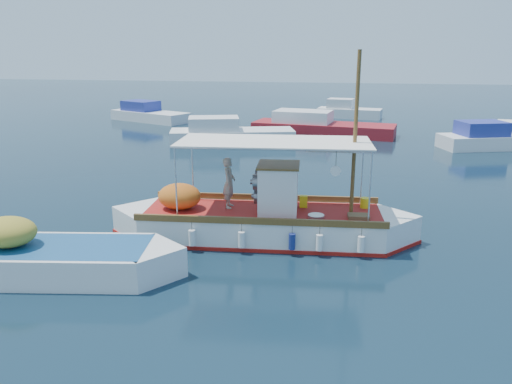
# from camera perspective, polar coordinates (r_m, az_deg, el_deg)

# --- Properties ---
(ground) EXTENTS (160.00, 160.00, 0.00)m
(ground) POSITION_cam_1_polar(r_m,az_deg,el_deg) (14.88, 2.63, -6.02)
(ground) COLOR black
(ground) RESTS_ON ground
(fishing_caique) EXTENTS (9.42, 3.14, 5.77)m
(fishing_caique) POSITION_cam_1_polar(r_m,az_deg,el_deg) (15.23, 0.53, -3.44)
(fishing_caique) COLOR white
(fishing_caique) RESTS_ON ground
(dinghy) EXTENTS (7.13, 2.85, 1.76)m
(dinghy) POSITION_cam_1_polar(r_m,az_deg,el_deg) (13.90, -23.11, -7.32)
(dinghy) COLOR white
(dinghy) RESTS_ON ground
(bg_boat_nw) EXTENTS (8.03, 4.43, 1.80)m
(bg_boat_nw) POSITION_cam_1_polar(r_m,az_deg,el_deg) (31.49, -3.17, 6.57)
(bg_boat_nw) COLOR silver
(bg_boat_nw) RESTS_ON ground
(bg_boat_n) EXTENTS (9.86, 4.15, 1.80)m
(bg_boat_n) POSITION_cam_1_polar(r_m,az_deg,el_deg) (34.75, 7.19, 7.34)
(bg_boat_n) COLOR maroon
(bg_boat_n) RESTS_ON ground
(bg_boat_ne) EXTENTS (6.83, 4.12, 1.80)m
(bg_boat_ne) POSITION_cam_1_polar(r_m,az_deg,el_deg) (32.63, 25.42, 5.39)
(bg_boat_ne) COLOR silver
(bg_boat_ne) RESTS_ON ground
(bg_boat_far_w) EXTENTS (7.34, 4.97, 1.80)m
(bg_boat_far_w) POSITION_cam_1_polar(r_m,az_deg,el_deg) (42.32, -12.22, 8.61)
(bg_boat_far_w) COLOR silver
(bg_boat_far_w) RESTS_ON ground
(bg_boat_far_n) EXTENTS (5.60, 2.80, 1.80)m
(bg_boat_far_n) POSITION_cam_1_polar(r_m,az_deg,el_deg) (44.17, 10.41, 8.99)
(bg_boat_far_n) COLOR silver
(bg_boat_far_n) RESTS_ON ground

